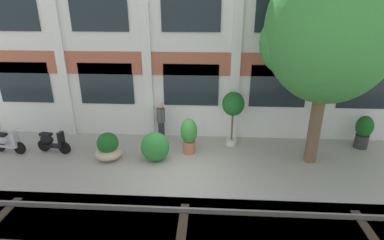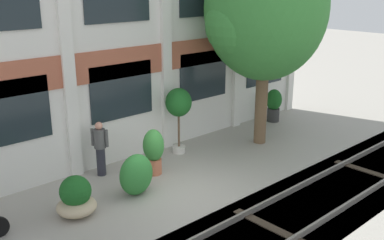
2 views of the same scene
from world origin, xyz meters
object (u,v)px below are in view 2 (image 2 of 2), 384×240
(broadleaf_tree, at_px, (266,12))
(resident_by_doorway, at_px, (100,147))
(potted_plant_ribbed_drum, at_px, (274,104))
(topiary_hedge, at_px, (136,175))
(potted_plant_glazed_jar, at_px, (154,150))
(potted_plant_terracotta_small, at_px, (179,105))
(potted_plant_wide_bowl, at_px, (76,198))

(broadleaf_tree, xyz_separation_m, resident_by_doorway, (-5.60, 1.35, -3.62))
(potted_plant_ribbed_drum, relative_size, topiary_hedge, 1.18)
(broadleaf_tree, relative_size, potted_plant_ribbed_drum, 5.28)
(potted_plant_glazed_jar, xyz_separation_m, potted_plant_ribbed_drum, (6.72, 0.82, -0.03))
(potted_plant_ribbed_drum, height_order, topiary_hedge, potted_plant_ribbed_drum)
(potted_plant_ribbed_drum, bearing_deg, potted_plant_glazed_jar, -173.03)
(resident_by_doorway, xyz_separation_m, topiary_hedge, (0.04, -1.70, -0.32))
(potted_plant_terracotta_small, distance_m, topiary_hedge, 3.37)
(broadleaf_tree, bearing_deg, potted_plant_wide_bowl, -177.89)
(potted_plant_terracotta_small, distance_m, potted_plant_ribbed_drum, 5.15)
(potted_plant_terracotta_small, bearing_deg, potted_plant_glazed_jar, -154.51)
(potted_plant_ribbed_drum, distance_m, topiary_hedge, 8.03)
(potted_plant_glazed_jar, distance_m, topiary_hedge, 1.38)
(broadleaf_tree, relative_size, potted_plant_terracotta_small, 3.19)
(potted_plant_terracotta_small, height_order, resident_by_doorway, potted_plant_terracotta_small)
(potted_plant_wide_bowl, height_order, resident_by_doorway, resident_by_doorway)
(potted_plant_terracotta_small, height_order, potted_plant_glazed_jar, potted_plant_terracotta_small)
(potted_plant_ribbed_drum, bearing_deg, topiary_hedge, -168.85)
(potted_plant_wide_bowl, bearing_deg, resident_by_doorway, 43.77)
(broadleaf_tree, height_order, potted_plant_wide_bowl, broadleaf_tree)
(broadleaf_tree, bearing_deg, potted_plant_glazed_jar, 175.03)
(potted_plant_glazed_jar, bearing_deg, potted_plant_wide_bowl, -167.28)
(potted_plant_glazed_jar, bearing_deg, topiary_hedge, -147.63)
(potted_plant_wide_bowl, xyz_separation_m, topiary_hedge, (1.74, -0.08, 0.13))
(topiary_hedge, bearing_deg, potted_plant_glazed_jar, 32.37)
(broadleaf_tree, height_order, topiary_hedge, broadleaf_tree)
(broadleaf_tree, distance_m, resident_by_doorway, 6.80)
(potted_plant_wide_bowl, distance_m, potted_plant_terracotta_small, 4.91)
(potted_plant_glazed_jar, relative_size, topiary_hedge, 1.23)
(potted_plant_ribbed_drum, xyz_separation_m, topiary_hedge, (-7.88, -1.55, -0.17))
(potted_plant_wide_bowl, bearing_deg, potted_plant_glazed_jar, 12.72)
(potted_plant_ribbed_drum, bearing_deg, broadleaf_tree, -152.54)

